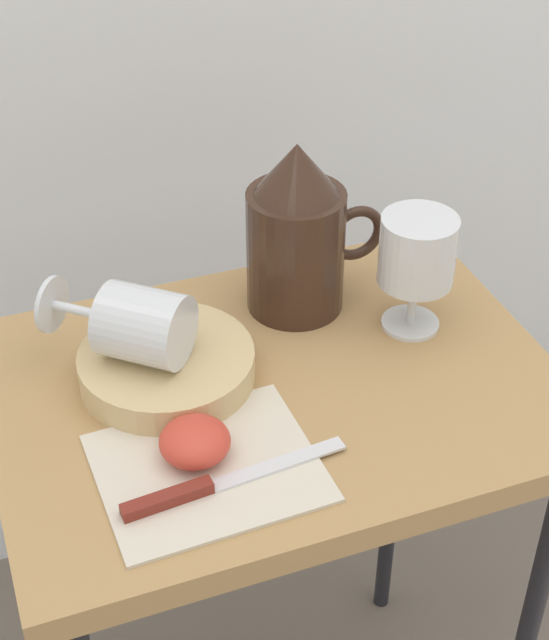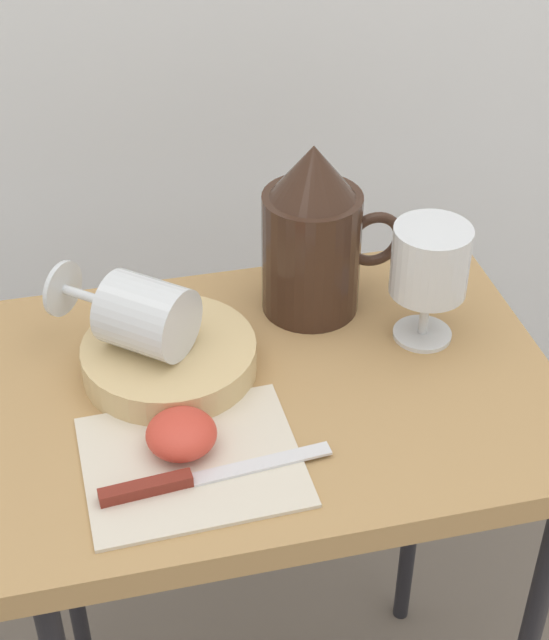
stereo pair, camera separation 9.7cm
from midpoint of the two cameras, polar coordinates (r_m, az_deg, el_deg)
name	(u,v)px [view 2 (the right image)]	position (r m, az deg, el deg)	size (l,w,h in m)	color
table	(274,434)	(1.07, 2.61, -6.68)	(0.58, 0.42, 0.68)	#AD8451
linen_napkin	(192,461)	(0.93, -1.80, -8.26)	(0.20, 0.17, 0.00)	beige
basket_tray	(169,358)	(1.02, -3.39, -2.30)	(0.18, 0.18, 0.04)	tan
pitcher	(312,245)	(1.08, 4.77, 4.21)	(0.16, 0.11, 0.20)	#382319
wine_glass_upright	(430,267)	(1.05, 11.57, 2.94)	(0.08, 0.08, 0.14)	silver
wine_glass_tipped_near	(143,314)	(0.99, -4.80, 0.21)	(0.16, 0.15, 0.08)	silver
apple_half_left	(181,434)	(0.93, -2.41, -6.70)	(0.07, 0.07, 0.04)	#CC3D2D
knife	(183,480)	(0.91, -2.24, -9.34)	(0.22, 0.03, 0.01)	silver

